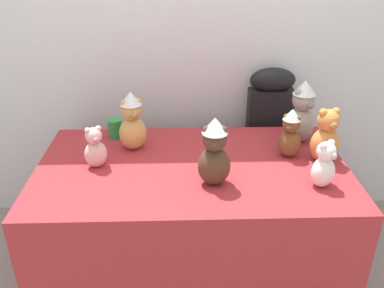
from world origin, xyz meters
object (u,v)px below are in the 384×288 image
teddy_bear_ash (302,113)px  teddy_bear_cocoa (214,153)px  teddy_bear_blush (95,148)px  teddy_bear_chestnut (290,134)px  party_cup_green (115,129)px  teddy_bear_ginger (326,137)px  teddy_bear_honey (132,122)px  display_table (192,221)px  instrument_case (267,144)px  teddy_bear_snow (324,166)px

teddy_bear_ash → teddy_bear_cocoa: size_ratio=1.07×
teddy_bear_blush → teddy_bear_chestnut: teddy_bear_chestnut is taller
party_cup_green → teddy_bear_ash: bearing=-4.5°
teddy_bear_ginger → party_cup_green: 1.15m
teddy_bear_honey → display_table: bearing=-52.1°
instrument_case → teddy_bear_ginger: bearing=-72.7°
teddy_bear_ash → teddy_bear_ginger: 0.24m
teddy_bear_chestnut → teddy_bear_honey: bearing=-162.4°
party_cup_green → instrument_case: bearing=14.6°
teddy_bear_snow → teddy_bear_honey: 1.00m
display_table → teddy_bear_honey: 0.63m
display_table → teddy_bear_ginger: teddy_bear_ginger is taller
display_table → party_cup_green: party_cup_green is taller
display_table → teddy_bear_ginger: (0.68, 0.03, 0.49)m
teddy_bear_chestnut → teddy_bear_honey: 0.83m
instrument_case → teddy_bear_blush: bearing=-148.6°
display_table → teddy_bear_snow: teddy_bear_snow is taller
instrument_case → party_cup_green: 1.00m
teddy_bear_ash → teddy_bear_cocoa: teddy_bear_ash is taller
teddy_bear_ginger → teddy_bear_cocoa: (-0.58, -0.20, 0.03)m
instrument_case → teddy_bear_chestnut: instrument_case is taller
instrument_case → teddy_bear_ginger: instrument_case is taller
display_table → party_cup_green: 0.68m
instrument_case → teddy_bear_cocoa: 0.94m
instrument_case → party_cup_green: instrument_case is taller
teddy_bear_honey → teddy_bear_blush: bearing=-151.5°
teddy_bear_ash → teddy_bear_honey: (-0.93, -0.06, -0.02)m
instrument_case → display_table: bearing=-130.1°
display_table → teddy_bear_blush: (-0.48, 0.00, 0.46)m
teddy_bear_honey → teddy_bear_cocoa: 0.55m
instrument_case → teddy_bear_cocoa: bearing=-117.6°
teddy_bear_ash → teddy_bear_honey: size_ratio=1.09×
teddy_bear_blush → teddy_bear_cocoa: teddy_bear_cocoa is taller
instrument_case → teddy_bear_honey: instrument_case is taller
teddy_bear_ash → teddy_bear_blush: bearing=165.9°
teddy_bear_ash → teddy_bear_ginger: size_ratio=1.23×
teddy_bear_blush → teddy_bear_cocoa: (0.58, -0.18, 0.06)m
instrument_case → teddy_bear_ash: 0.50m
teddy_bear_snow → teddy_bear_cocoa: 0.50m
party_cup_green → teddy_bear_snow: bearing=-28.3°
teddy_bear_ash → teddy_bear_cocoa: bearing=-167.0°
teddy_bear_ginger → teddy_bear_blush: bearing=171.2°
display_table → teddy_bear_ginger: 0.84m
teddy_bear_snow → teddy_bear_ginger: 0.25m
teddy_bear_honey → instrument_case: bearing=5.2°
display_table → teddy_bear_honey: size_ratio=4.79×
teddy_bear_ash → teddy_bear_snow: bearing=-119.4°
instrument_case → teddy_bear_ash: bearing=-71.9°
teddy_bear_ginger → party_cup_green: size_ratio=2.65×
teddy_bear_blush → teddy_bear_chestnut: (0.99, 0.08, 0.03)m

